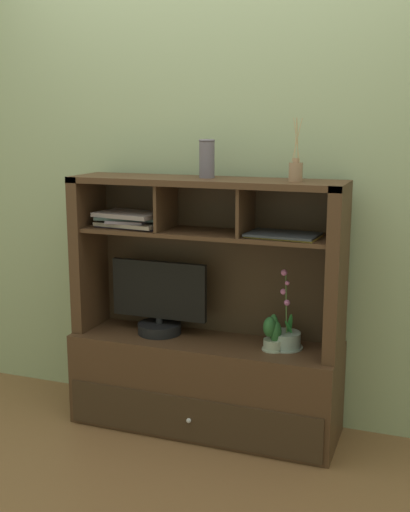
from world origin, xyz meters
name	(u,v)px	position (x,y,z in m)	size (l,w,h in m)	color
floor_plane	(205,427)	(0.00, 0.00, -0.01)	(6.00, 6.00, 0.02)	brown
back_wall	(221,148)	(0.00, 0.24, 1.40)	(6.00, 0.02, 2.80)	#9AAA81
media_console	(205,354)	(0.00, 0.01, 0.39)	(1.34, 0.44, 1.27)	#452D1C
tv_monitor	(159,303)	(-0.25, 0.00, 0.63)	(0.50, 0.22, 0.38)	black
potted_orchid	(285,338)	(0.41, 0.01, 0.52)	(0.17, 0.17, 0.39)	gray
potted_fern	(273,334)	(0.36, -0.04, 0.55)	(0.11, 0.11, 0.17)	#96A08E
magazine_stack_left	(283,235)	(0.39, -0.02, 1.02)	(0.34, 0.23, 0.02)	#B3983A
magazine_stack_centre	(130,219)	(-0.40, -0.02, 1.05)	(0.36, 0.25, 0.08)	#3E324C
diffuser_bottle	(296,171)	(0.44, 0.00, 1.32)	(0.06, 0.06, 0.28)	#957054
ceramic_vase	(207,159)	(0.00, 0.03, 1.36)	(0.08, 0.08, 0.18)	#5F5764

